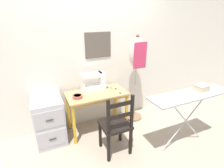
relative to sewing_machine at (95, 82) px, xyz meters
The scene contains 14 objects.
ground_plane 0.93m from the sewing_machine, 92.54° to the right, with size 14.00×14.00×0.00m, color tan.
wall_back 0.48m from the sewing_machine, 94.75° to the left, with size 10.00×0.07×2.55m.
sewing_table 0.28m from the sewing_machine, 97.07° to the right, with size 0.98×0.52×0.70m.
sewing_machine is the anchor object (origin of this frame).
fabric_bowl 0.41m from the sewing_machine, 151.83° to the right, with size 0.15×0.15×0.05m.
scissors 0.48m from the sewing_machine, 39.75° to the right, with size 0.12×0.06×0.01m.
thread_spool_near_machine 0.25m from the sewing_machine, ahead, with size 0.04×0.04×0.04m.
thread_spool_mid_table 0.31m from the sewing_machine, 13.02° to the right, with size 0.03×0.03×0.03m.
thread_spool_far_edge 0.37m from the sewing_machine, 21.06° to the right, with size 0.03×0.03×0.04m.
wooden_chair 0.85m from the sewing_machine, 87.31° to the right, with size 0.40×0.38×0.95m.
filing_cabinet 0.93m from the sewing_machine, behind, with size 0.43×0.55×0.74m.
dress_form 0.82m from the sewing_machine, ahead, with size 0.32×0.32×1.59m.
ironing_board 1.48m from the sewing_machine, 44.30° to the right, with size 1.27×0.34×0.87m.
storage_box 1.64m from the sewing_machine, 38.26° to the right, with size 0.18×0.15×0.09m.
Camera 1 is at (-0.84, -2.22, 1.90)m, focal length 28.00 mm.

